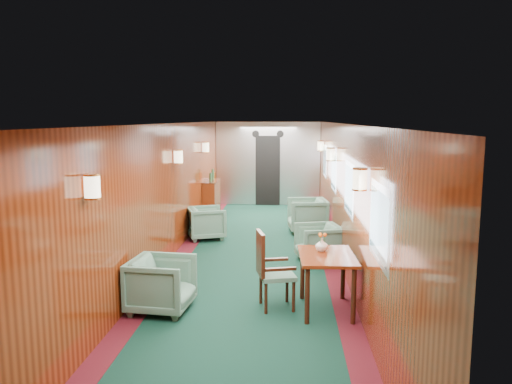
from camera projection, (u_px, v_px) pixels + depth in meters
The scene contains 12 objects.
room at pixel (254, 169), 8.45m from camera, with size 12.00×12.10×2.40m.
bulkhead at pixel (268, 164), 14.35m from camera, with size 2.98×0.17×2.39m.
windows_right at pixel (340, 179), 8.62m from camera, with size 0.02×8.60×0.80m.
wall_sconces at pixel (256, 157), 8.98m from camera, with size 2.97×7.97×0.25m.
dining_table at pixel (327, 264), 6.42m from camera, with size 0.74×1.03×0.75m.
side_chair at pixel (270, 267), 6.51m from camera, with size 0.55×0.57×1.04m.
credenza at pixel (212, 198), 12.60m from camera, with size 0.33×1.05×1.22m.
flower_vase at pixel (322, 245), 6.56m from camera, with size 0.17×0.17×0.17m, color beige.
armchair_left_near at pixel (162, 284), 6.46m from camera, with size 0.76×0.78×0.71m, color #204C3F.
armchair_left_far at pixel (206, 223), 10.36m from camera, with size 0.72×0.74×0.67m, color #204C3F.
armchair_right_near at pixel (318, 243), 8.69m from camera, with size 0.71×0.73×0.66m, color #204C3F.
armchair_right_far at pixel (307, 215), 10.94m from camera, with size 0.80×0.83×0.75m, color #204C3F.
Camera 1 is at (0.58, -8.39, 2.48)m, focal length 35.00 mm.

